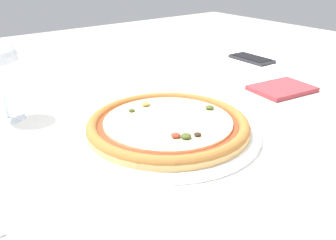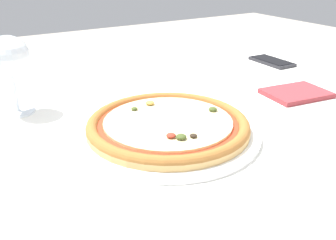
# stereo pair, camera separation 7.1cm
# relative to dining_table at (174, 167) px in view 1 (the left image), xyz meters

# --- Properties ---
(dining_table) EXTENTS (1.49, 1.13, 0.75)m
(dining_table) POSITION_rel_dining_table_xyz_m (0.00, 0.00, 0.00)
(dining_table) COLOR #997047
(dining_table) RESTS_ON ground_plane
(pizza_plate) EXTENTS (0.36, 0.36, 0.04)m
(pizza_plate) POSITION_rel_dining_table_xyz_m (-0.01, 0.01, 0.09)
(pizza_plate) COLOR white
(pizza_plate) RESTS_ON dining_table
(cell_phone) EXTENTS (0.07, 0.15, 0.01)m
(cell_phone) POSITION_rel_dining_table_xyz_m (0.54, 0.27, 0.08)
(cell_phone) COLOR #232328
(cell_phone) RESTS_ON dining_table
(napkin_folded) EXTENTS (0.16, 0.13, 0.01)m
(napkin_folded) POSITION_rel_dining_table_xyz_m (0.37, 0.03, 0.08)
(napkin_folded) COLOR #933338
(napkin_folded) RESTS_ON dining_table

